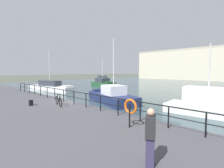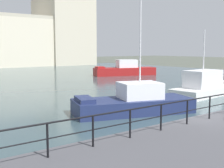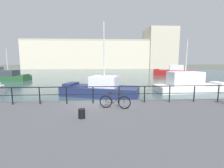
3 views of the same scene
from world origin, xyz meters
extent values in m
plane|color=#4C5147|center=(0.00, 0.00, 0.00)|extent=(240.00, 240.00, 0.00)
cube|color=#33474C|center=(0.00, 30.20, 0.01)|extent=(80.00, 60.00, 0.01)
cube|color=beige|center=(0.00, 59.96, 5.38)|extent=(61.36, 12.28, 10.76)
cube|color=#B1A993|center=(0.00, 54.12, 11.11)|extent=(61.36, 0.60, 0.70)
cube|color=white|center=(-20.67, 22.49, 0.41)|extent=(5.95, 4.90, 0.81)
cube|color=#333842|center=(-20.25, 22.29, 1.49)|extent=(2.48, 2.72, 1.34)
cube|color=white|center=(-18.70, 21.53, 0.94)|extent=(1.45, 2.11, 0.24)
cylinder|color=silver|center=(-20.25, 22.29, 4.39)|extent=(0.10, 0.10, 4.45)
cube|color=white|center=(10.29, 6.53, 0.37)|extent=(8.26, 3.36, 0.73)
cube|color=silver|center=(9.44, 6.46, 1.47)|extent=(3.67, 2.16, 1.47)
cylinder|color=silver|center=(9.44, 6.46, 3.92)|extent=(0.10, 0.10, 3.42)
cube|color=#23512D|center=(-14.98, 17.71, 0.42)|extent=(5.98, 3.34, 0.83)
cube|color=#333842|center=(-15.36, 17.74, 1.31)|extent=(2.91, 2.55, 0.95)
cube|color=#23512D|center=(-12.58, 17.50, 0.96)|extent=(0.86, 2.05, 0.24)
cylinder|color=silver|center=(-15.36, 17.74, 3.54)|extent=(0.10, 0.10, 3.51)
cube|color=navy|center=(0.19, 4.96, 0.46)|extent=(7.89, 4.97, 0.90)
cube|color=silver|center=(0.62, 4.82, 1.42)|extent=(3.00, 2.65, 1.01)
cube|color=navy|center=(-2.75, 5.95, 1.03)|extent=(1.46, 2.11, 0.24)
cylinder|color=silver|center=(0.62, 4.82, 4.43)|extent=(0.10, 0.10, 5.01)
cube|color=white|center=(-13.98, 4.70, 0.46)|extent=(9.45, 4.19, 0.90)
cube|color=#333842|center=(-14.18, 4.65, 1.36)|extent=(4.32, 2.43, 0.90)
cube|color=white|center=(-10.22, 5.59, 1.03)|extent=(1.42, 1.71, 0.24)
cylinder|color=silver|center=(-14.18, 4.65, 4.37)|extent=(0.10, 0.10, 5.10)
cylinder|color=black|center=(-11.52, -0.75, 1.29)|extent=(0.07, 0.07, 1.05)
cylinder|color=black|center=(-9.90, -0.75, 1.29)|extent=(0.07, 0.07, 1.05)
cylinder|color=black|center=(-8.27, -0.75, 1.29)|extent=(0.07, 0.07, 1.05)
cylinder|color=black|center=(-6.65, -0.75, 1.29)|extent=(0.07, 0.07, 1.05)
cylinder|color=black|center=(-5.02, -0.75, 1.29)|extent=(0.07, 0.07, 1.05)
cylinder|color=black|center=(-3.40, -0.75, 1.29)|extent=(0.07, 0.07, 1.05)
cylinder|color=black|center=(-1.77, -0.75, 1.29)|extent=(0.07, 0.07, 1.05)
cylinder|color=black|center=(-0.14, -0.75, 1.29)|extent=(0.07, 0.07, 1.05)
cylinder|color=black|center=(1.48, -0.75, 1.29)|extent=(0.07, 0.07, 1.05)
cylinder|color=black|center=(3.11, -0.75, 1.29)|extent=(0.07, 0.07, 1.05)
cylinder|color=black|center=(4.73, -0.75, 1.29)|extent=(0.07, 0.07, 1.05)
cylinder|color=black|center=(6.36, -0.75, 1.29)|extent=(0.07, 0.07, 1.05)
cylinder|color=black|center=(7.98, -0.75, 1.29)|extent=(0.07, 0.07, 1.05)
cylinder|color=black|center=(9.61, -0.75, 1.29)|extent=(0.07, 0.07, 1.05)
cylinder|color=black|center=(11.23, -0.75, 1.29)|extent=(0.07, 0.07, 1.05)
cylinder|color=black|center=(0.67, -0.75, 1.81)|extent=(24.38, 0.06, 0.06)
cylinder|color=black|center=(0.67, -0.75, 1.34)|extent=(24.38, 0.04, 0.04)
torus|color=black|center=(1.64, -2.04, 1.12)|extent=(0.71, 0.23, 0.72)
torus|color=black|center=(0.62, -1.79, 1.12)|extent=(0.71, 0.23, 0.72)
cylinder|color=black|center=(1.29, -1.95, 1.36)|extent=(0.54, 0.17, 0.66)
cylinder|color=black|center=(0.94, -1.87, 1.33)|extent=(0.24, 0.09, 0.58)
cylinder|color=black|center=(1.19, -1.93, 1.65)|extent=(0.71, 0.21, 0.11)
cylinder|color=black|center=(0.83, -1.84, 1.08)|extent=(0.43, 0.14, 0.12)
cylinder|color=black|center=(0.73, -1.82, 1.37)|extent=(0.26, 0.10, 0.51)
cylinder|color=black|center=(1.59, -2.03, 1.40)|extent=(0.14, 0.07, 0.57)
cube|color=black|center=(0.84, -1.84, 1.65)|extent=(0.24, 0.14, 0.05)
cylinder|color=black|center=(1.54, -2.02, 1.73)|extent=(0.51, 0.15, 0.02)
cylinder|color=black|center=(-0.53, -3.39, 0.98)|extent=(0.32, 0.32, 0.44)
cylinder|color=black|center=(8.22, -1.98, 1.34)|extent=(0.08, 0.08, 1.15)
torus|color=orange|center=(8.22, -1.92, 1.79)|extent=(0.75, 0.11, 0.75)
cube|color=#332D4C|center=(10.70, -4.16, 1.19)|extent=(0.37, 0.41, 0.85)
cube|color=#262628|center=(10.70, -4.16, 1.92)|extent=(0.46, 0.52, 0.62)
sphere|color=tan|center=(10.70, -4.16, 2.34)|extent=(0.22, 0.22, 0.22)
camera|label=1|loc=(13.20, -8.29, 3.53)|focal=27.02mm
camera|label=2|loc=(-11.94, -8.68, 3.99)|focal=47.41mm
camera|label=3|loc=(0.44, -10.81, 3.44)|focal=26.34mm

